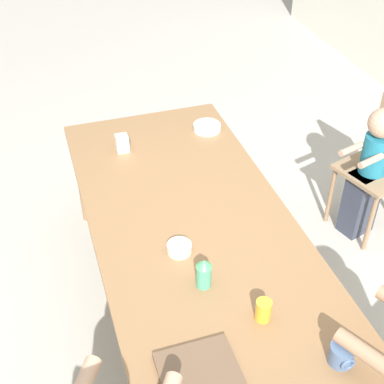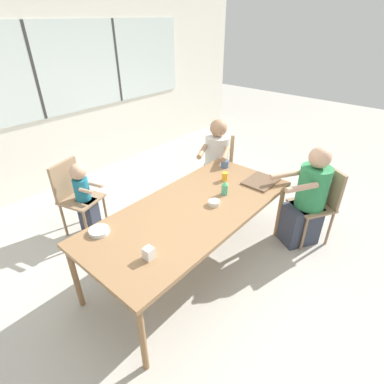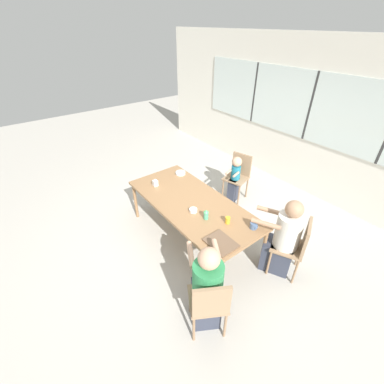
{
  "view_description": "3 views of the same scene",
  "coord_description": "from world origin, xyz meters",
  "px_view_note": "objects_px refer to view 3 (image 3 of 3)",
  "views": [
    {
      "loc": [
        1.88,
        -0.6,
        2.45
      ],
      "look_at": [
        0.0,
        0.0,
        0.9
      ],
      "focal_mm": 50.0,
      "sensor_mm": 36.0,
      "label": 1
    },
    {
      "loc": [
        -1.77,
        -1.52,
        2.3
      ],
      "look_at": [
        0.0,
        0.0,
        0.9
      ],
      "focal_mm": 28.0,
      "sensor_mm": 36.0,
      "label": 2
    },
    {
      "loc": [
        2.41,
        -1.84,
        2.94
      ],
      "look_at": [
        0.0,
        0.0,
        0.9
      ],
      "focal_mm": 24.0,
      "sensor_mm": 36.0,
      "label": 3
    }
  ],
  "objects_px": {
    "chair_for_toddler": "(239,173)",
    "person_woman_green_shirt": "(283,240)",
    "chair_for_woman_green_shirt": "(296,244)",
    "sippy_cup": "(206,214)",
    "person_man_blue_shirt": "(207,289)",
    "chair_for_man_blue_shirt": "(209,303)",
    "person_toddler": "(235,179)",
    "juice_glass": "(228,220)",
    "bowl_cereal": "(181,173)",
    "bowl_white_shallow": "(193,210)",
    "milk_carton_small": "(155,183)",
    "coffee_mug": "(254,226)"
  },
  "relations": [
    {
      "from": "juice_glass",
      "to": "person_woman_green_shirt",
      "type": "bearing_deg",
      "value": 43.17
    },
    {
      "from": "milk_carton_small",
      "to": "bowl_white_shallow",
      "type": "relative_size",
      "value": 0.87
    },
    {
      "from": "chair_for_man_blue_shirt",
      "to": "chair_for_toddler",
      "type": "distance_m",
      "value": 2.79
    },
    {
      "from": "chair_for_toddler",
      "to": "sippy_cup",
      "type": "xyz_separation_m",
      "value": [
        0.83,
        -1.52,
        0.26
      ]
    },
    {
      "from": "juice_glass",
      "to": "bowl_cereal",
      "type": "height_order",
      "value": "juice_glass"
    },
    {
      "from": "chair_for_man_blue_shirt",
      "to": "person_man_blue_shirt",
      "type": "height_order",
      "value": "person_man_blue_shirt"
    },
    {
      "from": "chair_for_toddler",
      "to": "bowl_cereal",
      "type": "bearing_deg",
      "value": 55.34
    },
    {
      "from": "person_man_blue_shirt",
      "to": "bowl_cereal",
      "type": "relative_size",
      "value": 6.93
    },
    {
      "from": "person_toddler",
      "to": "coffee_mug",
      "type": "bearing_deg",
      "value": 125.92
    },
    {
      "from": "person_toddler",
      "to": "sippy_cup",
      "type": "bearing_deg",
      "value": 103.59
    },
    {
      "from": "person_toddler",
      "to": "juice_glass",
      "type": "distance_m",
      "value": 1.61
    },
    {
      "from": "sippy_cup",
      "to": "juice_glass",
      "type": "bearing_deg",
      "value": 34.99
    },
    {
      "from": "person_toddler",
      "to": "juice_glass",
      "type": "xyz_separation_m",
      "value": [
        1.03,
        -1.21,
        0.31
      ]
    },
    {
      "from": "chair_for_toddler",
      "to": "person_woman_green_shirt",
      "type": "height_order",
      "value": "person_woman_green_shirt"
    },
    {
      "from": "person_woman_green_shirt",
      "to": "milk_carton_small",
      "type": "xyz_separation_m",
      "value": [
        -1.91,
        -0.79,
        0.25
      ]
    },
    {
      "from": "chair_for_toddler",
      "to": "person_woman_green_shirt",
      "type": "xyz_separation_m",
      "value": [
        1.61,
        -0.84,
        -0.01
      ]
    },
    {
      "from": "person_woman_green_shirt",
      "to": "bowl_cereal",
      "type": "distance_m",
      "value": 2.0
    },
    {
      "from": "person_woman_green_shirt",
      "to": "bowl_cereal",
      "type": "bearing_deg",
      "value": 70.58
    },
    {
      "from": "coffee_mug",
      "to": "bowl_cereal",
      "type": "height_order",
      "value": "coffee_mug"
    },
    {
      "from": "person_woman_green_shirt",
      "to": "juice_glass",
      "type": "height_order",
      "value": "person_woman_green_shirt"
    },
    {
      "from": "chair_for_toddler",
      "to": "bowl_cereal",
      "type": "xyz_separation_m",
      "value": [
        -0.36,
        -1.09,
        0.21
      ]
    },
    {
      "from": "chair_for_woman_green_shirt",
      "to": "milk_carton_small",
      "type": "height_order",
      "value": "chair_for_woman_green_shirt"
    },
    {
      "from": "chair_for_man_blue_shirt",
      "to": "person_man_blue_shirt",
      "type": "distance_m",
      "value": 0.17
    },
    {
      "from": "chair_for_woman_green_shirt",
      "to": "bowl_cereal",
      "type": "xyz_separation_m",
      "value": [
        -2.12,
        -0.32,
        0.21
      ]
    },
    {
      "from": "chair_for_man_blue_shirt",
      "to": "person_man_blue_shirt",
      "type": "bearing_deg",
      "value": 90.0
    },
    {
      "from": "chair_for_woman_green_shirt",
      "to": "coffee_mug",
      "type": "height_order",
      "value": "chair_for_woman_green_shirt"
    },
    {
      "from": "chair_for_woman_green_shirt",
      "to": "coffee_mug",
      "type": "relative_size",
      "value": 8.93
    },
    {
      "from": "milk_carton_small",
      "to": "person_toddler",
      "type": "bearing_deg",
      "value": 77.12
    },
    {
      "from": "person_toddler",
      "to": "chair_for_woman_green_shirt",
      "type": "bearing_deg",
      "value": 143.82
    },
    {
      "from": "chair_for_toddler",
      "to": "person_man_blue_shirt",
      "type": "height_order",
      "value": "person_man_blue_shirt"
    },
    {
      "from": "coffee_mug",
      "to": "sippy_cup",
      "type": "height_order",
      "value": "sippy_cup"
    },
    {
      "from": "chair_for_man_blue_shirt",
      "to": "person_toddler",
      "type": "bearing_deg",
      "value": 69.62
    },
    {
      "from": "sippy_cup",
      "to": "bowl_white_shallow",
      "type": "distance_m",
      "value": 0.23
    },
    {
      "from": "chair_for_woman_green_shirt",
      "to": "sippy_cup",
      "type": "distance_m",
      "value": 1.22
    },
    {
      "from": "chair_for_toddler",
      "to": "person_man_blue_shirt",
      "type": "distance_m",
      "value": 2.63
    },
    {
      "from": "person_woman_green_shirt",
      "to": "person_man_blue_shirt",
      "type": "distance_m",
      "value": 1.27
    },
    {
      "from": "bowl_white_shallow",
      "to": "person_toddler",
      "type": "bearing_deg",
      "value": 111.63
    },
    {
      "from": "person_toddler",
      "to": "milk_carton_small",
      "type": "height_order",
      "value": "person_toddler"
    },
    {
      "from": "chair_for_man_blue_shirt",
      "to": "person_man_blue_shirt",
      "type": "relative_size",
      "value": 0.77
    },
    {
      "from": "person_woman_green_shirt",
      "to": "person_man_blue_shirt",
      "type": "xyz_separation_m",
      "value": [
        -0.05,
        -1.27,
        -0.0
      ]
    },
    {
      "from": "chair_for_man_blue_shirt",
      "to": "person_toddler",
      "type": "xyz_separation_m",
      "value": [
        -1.66,
        2.06,
        -0.07
      ]
    },
    {
      "from": "person_man_blue_shirt",
      "to": "juice_glass",
      "type": "distance_m",
      "value": 0.95
    },
    {
      "from": "person_woman_green_shirt",
      "to": "person_toddler",
      "type": "bearing_deg",
      "value": 39.42
    },
    {
      "from": "juice_glass",
      "to": "person_man_blue_shirt",
      "type": "bearing_deg",
      "value": -57.16
    },
    {
      "from": "chair_for_woman_green_shirt",
      "to": "sippy_cup",
      "type": "relative_size",
      "value": 6.03
    },
    {
      "from": "bowl_cereal",
      "to": "person_toddler",
      "type": "bearing_deg",
      "value": 66.74
    },
    {
      "from": "chair_for_man_blue_shirt",
      "to": "person_woman_green_shirt",
      "type": "xyz_separation_m",
      "value": [
        -0.1,
        1.36,
        -0.01
      ]
    },
    {
      "from": "chair_for_toddler",
      "to": "person_toddler",
      "type": "xyz_separation_m",
      "value": [
        0.04,
        -0.15,
        -0.07
      ]
    },
    {
      "from": "coffee_mug",
      "to": "milk_carton_small",
      "type": "xyz_separation_m",
      "value": [
        -1.64,
        -0.47,
        0.01
      ]
    },
    {
      "from": "person_toddler",
      "to": "juice_glass",
      "type": "height_order",
      "value": "person_toddler"
    }
  ]
}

